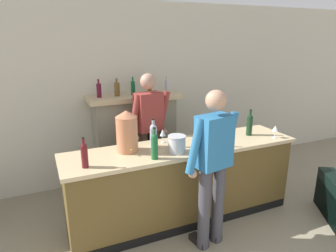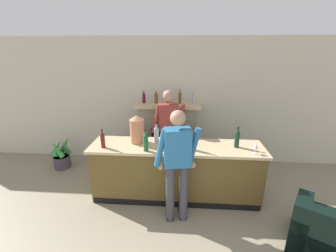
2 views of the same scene
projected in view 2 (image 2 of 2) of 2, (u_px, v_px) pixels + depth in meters
wall_back_panel at (170, 102)px, 4.99m from camera, size 12.00×0.07×2.75m
bar_counter at (176, 171)px, 3.88m from camera, size 2.88×0.70×0.97m
fireplace_stone at (168, 134)px, 4.96m from camera, size 1.37×0.52×1.71m
armchair_black at (329, 236)px, 2.84m from camera, size 1.15×1.13×0.74m
potted_plant_corner at (61, 155)px, 4.91m from camera, size 0.47×0.44×0.73m
person_customer at (177, 163)px, 3.16m from camera, size 0.65×0.35×1.74m
person_bartender at (168, 130)px, 4.38m from camera, size 0.65×0.36×1.77m
copper_dispenser at (137, 129)px, 3.78m from camera, size 0.25×0.28×0.48m
ice_bucket_steel at (165, 144)px, 3.55m from camera, size 0.21×0.21×0.20m
wine_bottle_merlot_tall at (190, 140)px, 3.54m from camera, size 0.07×0.07×0.34m
wine_bottle_rose_blush at (103, 139)px, 3.61m from camera, size 0.07×0.07×0.31m
wine_bottle_cabernet_heavy at (156, 134)px, 3.80m from camera, size 0.08×0.08×0.34m
wine_bottle_chardonnay_pale at (146, 142)px, 3.48m from camera, size 0.07×0.07×0.35m
wine_bottle_riesling_slim at (237, 138)px, 3.62m from camera, size 0.08×0.08×0.35m
wine_glass_by_dispenser at (256, 146)px, 3.40m from camera, size 0.08×0.08×0.16m
wine_glass_near_bucket at (166, 134)px, 3.89m from camera, size 0.07×0.07×0.17m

